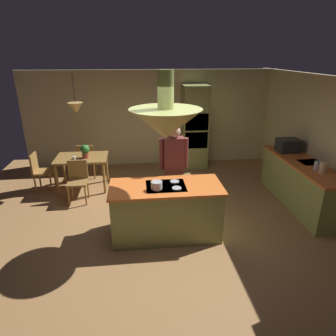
{
  "coord_description": "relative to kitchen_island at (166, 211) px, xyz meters",
  "views": [
    {
      "loc": [
        -0.44,
        -4.53,
        2.94
      ],
      "look_at": [
        0.1,
        0.4,
        1.0
      ],
      "focal_mm": 31.47,
      "sensor_mm": 36.0,
      "label": 1
    }
  ],
  "objects": [
    {
      "name": "oven_tower",
      "position": [
        1.1,
        3.24,
        0.63
      ],
      "size": [
        0.66,
        0.62,
        2.19
      ],
      "color": "#8C934C",
      "rests_on": "ground"
    },
    {
      "name": "wall_back",
      "position": [
        0.0,
        3.65,
        0.81
      ],
      "size": [
        6.8,
        0.1,
        2.55
      ],
      "primitive_type": "cube",
      "color": "beige",
      "rests_on": "ground"
    },
    {
      "name": "range_hood",
      "position": [
        0.0,
        0.0,
        1.51
      ],
      "size": [
        1.1,
        1.1,
        1.0
      ],
      "color": "#8C934C"
    },
    {
      "name": "ground",
      "position": [
        0.0,
        0.2,
        -0.47
      ],
      "size": [
        8.16,
        8.16,
        0.0
      ],
      "primitive_type": "plane",
      "color": "#9E7042"
    },
    {
      "name": "chair_at_corner",
      "position": [
        -2.64,
        2.1,
        0.04
      ],
      "size": [
        0.4,
        0.4,
        0.87
      ],
      "rotation": [
        0.0,
        0.0,
        1.57
      ],
      "color": "olive",
      "rests_on": "ground"
    },
    {
      "name": "kitchen_island",
      "position": [
        0.0,
        0.0,
        0.0
      ],
      "size": [
        1.84,
        0.83,
        0.95
      ],
      "color": "#8C934C",
      "rests_on": "ground"
    },
    {
      "name": "counter_run_right",
      "position": [
        2.84,
        0.8,
        0.01
      ],
      "size": [
        0.73,
        2.37,
        0.93
      ],
      "color": "#8C934C",
      "rests_on": "ground"
    },
    {
      "name": "chair_facing_island",
      "position": [
        -1.7,
        1.48,
        0.04
      ],
      "size": [
        0.4,
        0.4,
        0.87
      ],
      "color": "olive",
      "rests_on": "ground"
    },
    {
      "name": "pendant_light_over_table",
      "position": [
        -1.7,
        2.1,
        1.39
      ],
      "size": [
        0.32,
        0.32,
        0.82
      ],
      "color": "#E0B266"
    },
    {
      "name": "microwave_on_counter",
      "position": [
        2.84,
        1.5,
        0.6
      ],
      "size": [
        0.46,
        0.36,
        0.28
      ],
      "primitive_type": "cube",
      "color": "#232326",
      "rests_on": "counter_run_right"
    },
    {
      "name": "person_at_island",
      "position": [
        0.21,
        0.69,
        0.56
      ],
      "size": [
        0.53,
        0.24,
        1.77
      ],
      "color": "tan",
      "rests_on": "ground"
    },
    {
      "name": "chair_by_back_wall",
      "position": [
        -1.7,
        2.72,
        0.04
      ],
      "size": [
        0.4,
        0.4,
        0.87
      ],
      "rotation": [
        0.0,
        0.0,
        3.14
      ],
      "color": "olive",
      "rests_on": "ground"
    },
    {
      "name": "cooking_pot_on_cooktop",
      "position": [
        -0.16,
        -0.13,
        0.54
      ],
      "size": [
        0.18,
        0.18,
        0.12
      ],
      "primitive_type": "cylinder",
      "color": "#B2B2B7",
      "rests_on": "kitchen_island"
    },
    {
      "name": "dining_table",
      "position": [
        -1.7,
        2.1,
        0.19
      ],
      "size": [
        1.13,
        0.8,
        0.76
      ],
      "color": "olive",
      "rests_on": "ground"
    },
    {
      "name": "wall_right",
      "position": [
        3.25,
        0.6,
        0.81
      ],
      "size": [
        0.1,
        7.2,
        2.55
      ],
      "primitive_type": "cube",
      "color": "beige",
      "rests_on": "ground"
    },
    {
      "name": "canister_sugar",
      "position": [
        2.84,
        0.4,
        0.54
      ],
      "size": [
        0.11,
        0.11,
        0.16
      ],
      "primitive_type": "cylinder",
      "color": "silver",
      "rests_on": "counter_run_right"
    },
    {
      "name": "canister_flour",
      "position": [
        2.84,
        0.22,
        0.57
      ],
      "size": [
        0.13,
        0.13,
        0.22
      ],
      "primitive_type": "cylinder",
      "color": "#E0B78C",
      "rests_on": "counter_run_right"
    },
    {
      "name": "potted_plant_on_table",
      "position": [
        -1.59,
        2.03,
        0.46
      ],
      "size": [
        0.2,
        0.2,
        0.3
      ],
      "color": "#99382D",
      "rests_on": "dining_table"
    },
    {
      "name": "cup_on_table",
      "position": [
        -1.81,
        1.9,
        0.34
      ],
      "size": [
        0.07,
        0.07,
        0.09
      ],
      "primitive_type": "cylinder",
      "color": "white",
      "rests_on": "dining_table"
    }
  ]
}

